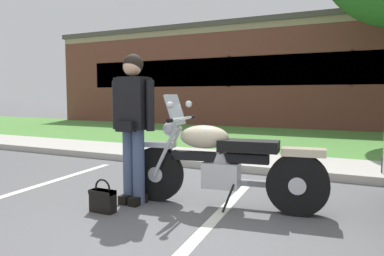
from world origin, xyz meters
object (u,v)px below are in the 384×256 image
(motorcycle, at_px, (230,164))
(hedge_center_left, at_px, (316,112))
(hedge_left, at_px, (223,110))
(brick_building, at_px, (361,78))
(rider_person, at_px, (133,117))
(handbag, at_px, (103,199))

(motorcycle, xyz_separation_m, hedge_center_left, (-0.60, 10.11, 0.16))
(hedge_left, height_order, brick_building, brick_building)
(hedge_center_left, bearing_deg, rider_person, -92.46)
(handbag, bearing_deg, hedge_left, 105.67)
(rider_person, bearing_deg, hedge_left, 106.78)
(motorcycle, relative_size, rider_person, 1.31)
(hedge_left, bearing_deg, brick_building, 48.95)
(motorcycle, bearing_deg, hedge_center_left, 93.40)
(handbag, bearing_deg, motorcycle, 33.61)
(motorcycle, bearing_deg, hedge_left, 112.56)
(motorcycle, relative_size, brick_building, 0.09)
(hedge_center_left, bearing_deg, handbag, -92.89)
(handbag, xyz_separation_m, hedge_center_left, (0.55, 10.87, 0.51))
(rider_person, bearing_deg, hedge_center_left, 87.54)
(motorcycle, xyz_separation_m, rider_person, (-1.05, -0.34, 0.50))
(handbag, height_order, hedge_left, hedge_left)
(handbag, distance_m, brick_building, 16.52)
(hedge_left, bearing_deg, motorcycle, -67.44)
(hedge_center_left, xyz_separation_m, brick_building, (1.15, 5.45, 1.40))
(motorcycle, distance_m, rider_person, 1.21)
(rider_person, relative_size, handbag, 4.74)
(hedge_center_left, bearing_deg, hedge_left, -180.00)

